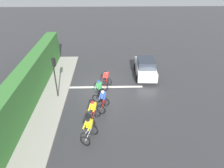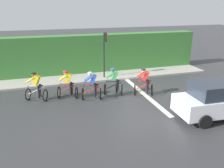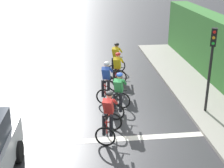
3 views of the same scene
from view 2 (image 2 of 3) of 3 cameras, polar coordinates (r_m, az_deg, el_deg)
ground_plane at (r=14.64m, az=5.84°, el=-2.30°), size 80.00×80.00×0.00m
sidewalk_kerb at (r=17.89m, az=-5.34°, el=1.86°), size 2.80×18.17×0.12m
stone_wall_low at (r=18.66m, az=-5.94°, el=3.42°), size 0.44×18.17×0.66m
hedge_wall at (r=18.68m, az=-6.25°, el=7.09°), size 1.10×18.17×2.98m
road_marking_stop_line at (r=14.80m, az=7.33°, el=-2.11°), size 7.00×0.30×0.01m
cyclist_lead at (r=13.94m, az=-17.66°, el=-0.73°), size 1.07×1.27×1.66m
cyclist_second at (r=13.85m, az=-10.54°, el=-0.26°), size 1.00×1.24×1.66m
cyclist_mid at (r=13.45m, az=-4.80°, el=-0.58°), size 0.96×1.23×1.66m
cyclist_fourth at (r=14.09m, az=0.49°, el=0.40°), size 1.03×1.26×1.66m
cyclist_trailing at (r=14.19m, az=7.76°, el=0.35°), size 1.01×1.25×1.66m
car_white at (r=12.40m, az=23.98°, el=-3.55°), size 2.03×4.17×1.76m
traffic_light_near_crossing at (r=16.91m, az=-1.77°, el=8.49°), size 0.27×0.30×3.34m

